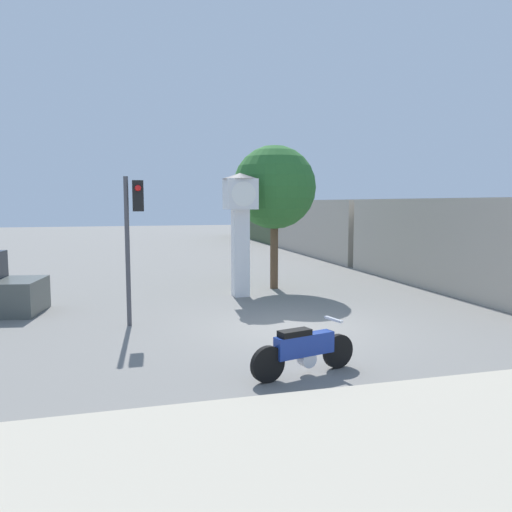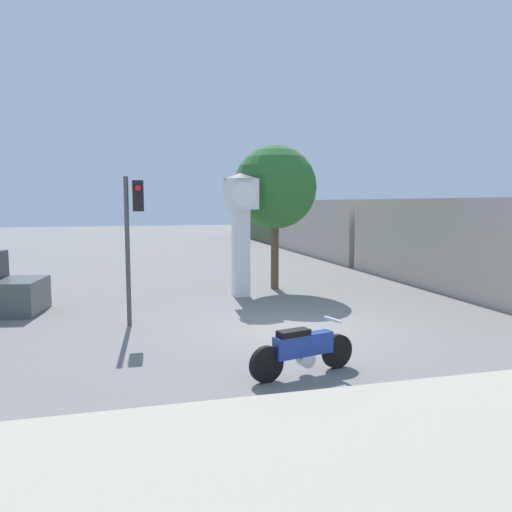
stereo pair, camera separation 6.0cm
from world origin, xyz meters
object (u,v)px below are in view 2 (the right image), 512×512
Objects in this scene: motorcycle at (303,350)px; traffic_light at (133,223)px; street_tree at (275,188)px; freight_train at (326,227)px; clock_tower at (241,215)px.

traffic_light is (-2.97, 4.78, 2.22)m from motorcycle.
street_tree reaches higher than traffic_light.
traffic_light is 7.02m from street_tree.
traffic_light is (-12.09, -15.87, 1.00)m from freight_train.
motorcycle is 6.05m from traffic_light.
motorcycle is 10.14m from street_tree.
traffic_light is at bearing -139.20° from street_tree.
traffic_light is at bearing 107.00° from motorcycle.
freight_train is at bearing 51.31° from motorcycle.
clock_tower is 15.13m from freight_train.
street_tree is (-6.84, -11.34, 2.09)m from freight_train.
motorcycle is 0.53× the size of clock_tower.
motorcycle is 0.42× the size of street_tree.
clock_tower is 0.11× the size of freight_train.
clock_tower reaches higher than motorcycle.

